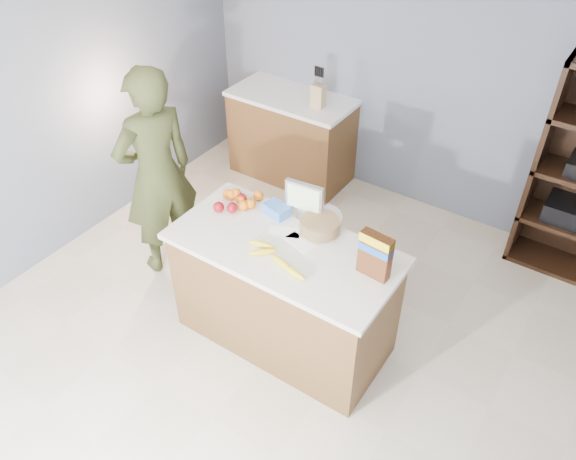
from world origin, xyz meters
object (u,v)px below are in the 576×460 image
Objects in this scene: counter_peninsula at (284,297)px; tv at (304,199)px; person at (157,175)px; cereal_box at (375,252)px.

counter_peninsula is 0.73m from tv.
person reaches higher than tv.
counter_peninsula is 1.41m from person.
counter_peninsula is 0.91m from cereal_box.
cereal_box is (1.93, -0.08, 0.19)m from person.
cereal_box reaches higher than counter_peninsula.
cereal_box is at bearing 7.79° from counter_peninsula.
person is at bearing 172.97° from counter_peninsula.
person reaches higher than cereal_box.
counter_peninsula is 0.88× the size of person.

